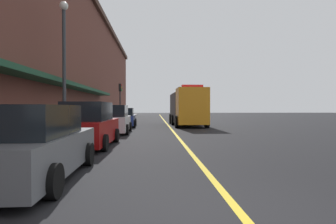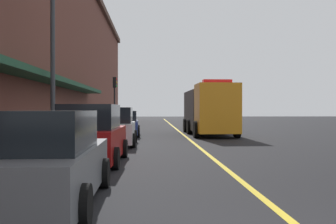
{
  "view_description": "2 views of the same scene",
  "coord_description": "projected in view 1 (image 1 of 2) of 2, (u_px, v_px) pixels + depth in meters",
  "views": [
    {
      "loc": [
        -1.33,
        -3.71,
        1.62
      ],
      "look_at": [
        0.33,
        27.73,
        1.11
      ],
      "focal_mm": 29.03,
      "sensor_mm": 36.0,
      "label": 1
    },
    {
      "loc": [
        -2.13,
        -4.32,
        1.71
      ],
      "look_at": [
        -1.17,
        17.45,
        1.54
      ],
      "focal_mm": 40.59,
      "sensor_mm": 36.0,
      "label": 2
    }
  ],
  "objects": [
    {
      "name": "sidewalk_left",
      "position": [
        107.0,
        122.0,
        28.44
      ],
      "size": [
        2.4,
        70.0,
        0.15
      ],
      "primitive_type": "cube",
      "color": "gray",
      "rests_on": "ground"
    },
    {
      "name": "parked_car_1",
      "position": [
        89.0,
        126.0,
        11.27
      ],
      "size": [
        2.06,
        4.36,
        1.85
      ],
      "rotation": [
        0.0,
        0.0,
        1.55
      ],
      "color": "maroon",
      "rests_on": "ground"
    },
    {
      "name": "parked_car_2",
      "position": [
        114.0,
        120.0,
        17.21
      ],
      "size": [
        2.07,
        4.24,
        1.78
      ],
      "rotation": [
        0.0,
        0.0,
        1.58
      ],
      "color": "silver",
      "rests_on": "ground"
    },
    {
      "name": "street_lamp_left",
      "position": [
        64.0,
        54.0,
        13.99
      ],
      "size": [
        0.44,
        0.44,
        6.94
      ],
      "color": "#33383D",
      "rests_on": "sidewalk_left"
    },
    {
      "name": "lane_center_stripe",
      "position": [
        166.0,
        123.0,
        28.76
      ],
      "size": [
        0.16,
        70.0,
        0.01
      ],
      "primitive_type": "cube",
      "color": "gold",
      "rests_on": "ground"
    },
    {
      "name": "parking_meter_1",
      "position": [
        58.0,
        121.0,
        11.41
      ],
      "size": [
        0.14,
        0.18,
        1.33
      ],
      "color": "#4C4C51",
      "rests_on": "sidewalk_left"
    },
    {
      "name": "utility_truck",
      "position": [
        187.0,
        107.0,
        24.58
      ],
      "size": [
        2.87,
        8.2,
        3.43
      ],
      "rotation": [
        0.0,
        0.0,
        -1.55
      ],
      "color": "orange",
      "rests_on": "ground"
    },
    {
      "name": "brick_building_left",
      "position": [
        24.0,
        60.0,
        26.91
      ],
      "size": [
        14.74,
        64.0,
        12.73
      ],
      "color": "brown",
      "rests_on": "ground"
    },
    {
      "name": "parking_meter_2",
      "position": [
        27.0,
        125.0,
        8.6
      ],
      "size": [
        0.14,
        0.18,
        1.33
      ],
      "color": "#4C4C51",
      "rests_on": "sidewalk_left"
    },
    {
      "name": "parked_car_3",
      "position": [
        124.0,
        118.0,
        23.13
      ],
      "size": [
        2.13,
        4.34,
        1.59
      ],
      "rotation": [
        0.0,
        0.0,
        1.6
      ],
      "color": "navy",
      "rests_on": "ground"
    },
    {
      "name": "ground_plane",
      "position": [
        166.0,
        123.0,
        28.76
      ],
      "size": [
        112.0,
        112.0,
        0.0
      ],
      "primitive_type": "plane",
      "color": "black"
    },
    {
      "name": "parked_car_0",
      "position": [
        34.0,
        145.0,
        6.07
      ],
      "size": [
        2.0,
        4.53,
        1.68
      ],
      "rotation": [
        0.0,
        0.0,
        1.59
      ],
      "color": "#595B60",
      "rests_on": "ground"
    },
    {
      "name": "parking_meter_0",
      "position": [
        69.0,
        119.0,
        12.87
      ],
      "size": [
        0.14,
        0.18,
        1.33
      ],
      "color": "#4C4C51",
      "rests_on": "sidewalk_left"
    },
    {
      "name": "traffic_light_near",
      "position": [
        120.0,
        95.0,
        32.05
      ],
      "size": [
        0.38,
        0.36,
        4.3
      ],
      "color": "#232326",
      "rests_on": "sidewalk_left"
    }
  ]
}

